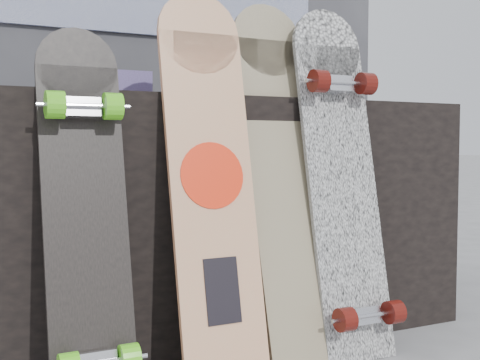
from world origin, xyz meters
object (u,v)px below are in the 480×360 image
vendor_table (226,216)px  skateboard_dark (86,206)px  longboard_celtic (284,166)px  longboard_geisha (211,170)px  longboard_cascadia (343,173)px

vendor_table → skateboard_dark: 0.69m
skateboard_dark → longboard_celtic: bearing=5.2°
vendor_table → skateboard_dark: bearing=-145.9°
longboard_geisha → longboard_cascadia: (0.44, -0.01, -0.02)m
longboard_cascadia → skateboard_dark: size_ratio=1.13×
longboard_cascadia → longboard_geisha: bearing=178.6°
longboard_geisha → skateboard_dark: 0.36m
longboard_celtic → longboard_cascadia: (0.18, -0.05, -0.02)m
longboard_geisha → skateboard_dark: (-0.35, -0.02, -0.08)m
longboard_geisha → vendor_table: bearing=59.5°
vendor_table → longboard_cascadia: (0.23, -0.38, 0.16)m
longboard_geisha → longboard_cascadia: 0.44m
vendor_table → longboard_celtic: bearing=-82.6°
longboard_celtic → skateboard_dark: longboard_celtic is taller
vendor_table → skateboard_dark: skateboard_dark is taller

